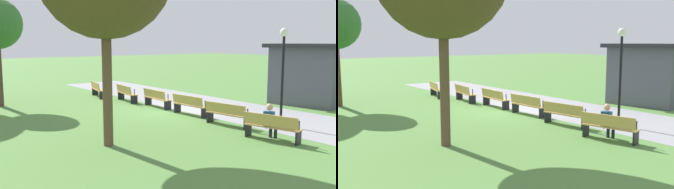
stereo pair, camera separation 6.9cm
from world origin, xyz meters
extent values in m
plane|color=#54843D|center=(0.00, 0.00, 0.00)|extent=(120.00, 120.00, 0.00)
cube|color=#939399|center=(0.00, 2.44, 0.00)|extent=(26.81, 4.34, 0.01)
cube|color=tan|center=(-6.12, -0.70, 0.45)|extent=(1.90, 0.85, 0.04)
cube|color=tan|center=(-6.16, -0.90, 0.69)|extent=(1.83, 0.52, 0.40)
cube|color=black|center=(-6.96, -0.51, 0.21)|extent=(0.14, 0.38, 0.43)
cylinder|color=black|center=(-6.96, -0.49, 0.61)|extent=(0.05, 0.05, 0.30)
cube|color=black|center=(-5.27, -0.90, 0.21)|extent=(0.14, 0.38, 0.43)
cylinder|color=black|center=(-5.27, -0.88, 0.61)|extent=(0.05, 0.05, 0.30)
cube|color=tan|center=(-3.69, -0.25, 0.45)|extent=(1.89, 0.69, 0.04)
cube|color=tan|center=(-3.72, -0.45, 0.69)|extent=(1.85, 0.36, 0.40)
cube|color=black|center=(-4.55, -0.14, 0.21)|extent=(0.11, 0.38, 0.43)
cylinder|color=black|center=(-4.55, -0.12, 0.61)|extent=(0.05, 0.05, 0.30)
cube|color=black|center=(-2.83, -0.37, 0.21)|extent=(0.11, 0.38, 0.43)
cylinder|color=black|center=(-2.83, -0.35, 0.61)|extent=(0.05, 0.05, 0.30)
cube|color=tan|center=(-1.23, -0.03, 0.45)|extent=(1.87, 0.52, 0.04)
cube|color=tan|center=(-1.24, -0.23, 0.69)|extent=(1.85, 0.19, 0.40)
cube|color=black|center=(-2.10, 0.01, 0.21)|extent=(0.08, 0.38, 0.43)
cylinder|color=black|center=(-2.10, 0.03, 0.61)|extent=(0.05, 0.05, 0.30)
cube|color=black|center=(-0.37, -0.07, 0.21)|extent=(0.08, 0.38, 0.43)
cylinder|color=black|center=(-0.37, -0.05, 0.61)|extent=(0.05, 0.05, 0.30)
cube|color=tan|center=(1.23, -0.03, 0.45)|extent=(1.87, 0.52, 0.04)
cube|color=tan|center=(1.24, -0.23, 0.69)|extent=(1.85, 0.19, 0.40)
cube|color=black|center=(0.37, -0.07, 0.21)|extent=(0.08, 0.38, 0.43)
cylinder|color=black|center=(0.37, -0.05, 0.61)|extent=(0.05, 0.05, 0.30)
cube|color=black|center=(2.10, 0.01, 0.21)|extent=(0.08, 0.38, 0.43)
cylinder|color=black|center=(2.10, 0.03, 0.61)|extent=(0.05, 0.05, 0.30)
cube|color=tan|center=(3.69, -0.25, 0.45)|extent=(1.89, 0.69, 0.04)
cube|color=tan|center=(3.72, -0.45, 0.69)|extent=(1.85, 0.36, 0.40)
cube|color=black|center=(2.83, -0.37, 0.21)|extent=(0.11, 0.38, 0.43)
cylinder|color=black|center=(2.83, -0.35, 0.61)|extent=(0.05, 0.05, 0.30)
cube|color=black|center=(4.55, -0.14, 0.21)|extent=(0.11, 0.38, 0.43)
cylinder|color=black|center=(4.55, -0.12, 0.61)|extent=(0.05, 0.05, 0.30)
cube|color=tan|center=(6.12, -0.70, 0.45)|extent=(1.90, 0.85, 0.04)
cube|color=tan|center=(6.16, -0.90, 0.69)|extent=(1.83, 0.52, 0.40)
cube|color=black|center=(5.27, -0.90, 0.21)|extent=(0.14, 0.38, 0.43)
cylinder|color=black|center=(5.27, -0.88, 0.61)|extent=(0.05, 0.05, 0.30)
cube|color=black|center=(6.96, -0.51, 0.21)|extent=(0.14, 0.38, 0.43)
cylinder|color=black|center=(6.96, -0.49, 0.61)|extent=(0.05, 0.05, 0.30)
cube|color=navy|center=(6.00, -0.75, 0.70)|extent=(0.36, 0.27, 0.50)
sphere|color=tan|center=(6.00, -0.73, 1.09)|extent=(0.22, 0.22, 0.22)
cylinder|color=#23232D|center=(5.87, -0.60, 0.43)|extent=(0.21, 0.38, 0.13)
cylinder|color=#23232D|center=(5.83, -0.42, 0.21)|extent=(0.13, 0.13, 0.43)
cylinder|color=#23232D|center=(6.05, -0.56, 0.43)|extent=(0.21, 0.38, 0.13)
cylinder|color=#23232D|center=(6.01, -0.38, 0.21)|extent=(0.13, 0.13, 0.43)
cylinder|color=brown|center=(3.42, -5.26, 1.99)|extent=(0.30, 0.30, 3.98)
cylinder|color=black|center=(4.90, 1.39, 1.70)|extent=(0.10, 0.10, 3.41)
sphere|color=white|center=(4.90, 1.39, 3.55)|extent=(0.32, 0.32, 0.32)
cube|color=#4C515B|center=(2.64, 6.78, 1.44)|extent=(3.67, 3.04, 2.89)
cube|color=#28282D|center=(2.64, 6.78, 2.99)|extent=(4.23, 3.61, 0.20)
camera|label=1|loc=(13.78, -10.83, 3.23)|focal=41.02mm
camera|label=2|loc=(13.82, -10.77, 3.23)|focal=41.02mm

